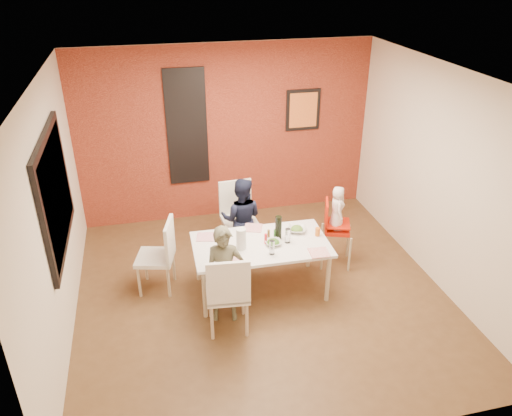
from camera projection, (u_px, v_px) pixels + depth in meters
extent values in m
plane|color=brown|center=(261.00, 292.00, 6.29)|extent=(4.50, 4.50, 0.00)
cube|color=silver|center=(263.00, 77.00, 5.05)|extent=(4.50, 4.50, 0.02)
cube|color=#EFE2C6|center=(227.00, 134.00, 7.61)|extent=(4.50, 0.02, 2.70)
cube|color=#EFE2C6|center=(335.00, 325.00, 3.73)|extent=(4.50, 0.02, 2.70)
cube|color=#EFE2C6|center=(53.00, 218.00, 5.21)|extent=(0.02, 4.50, 2.70)
cube|color=#EFE2C6|center=(439.00, 178.00, 6.13)|extent=(0.02, 4.50, 2.70)
cube|color=maroon|center=(227.00, 134.00, 7.60)|extent=(4.50, 0.02, 2.70)
cube|color=black|center=(55.00, 193.00, 5.29)|extent=(0.05, 1.70, 1.30)
cube|color=black|center=(57.00, 193.00, 5.30)|extent=(0.02, 1.55, 1.15)
cube|color=silver|center=(187.00, 128.00, 7.39)|extent=(0.55, 0.03, 1.70)
cube|color=black|center=(187.00, 128.00, 7.39)|extent=(0.60, 0.03, 1.76)
cube|color=black|center=(303.00, 110.00, 7.69)|extent=(0.54, 0.03, 0.64)
cube|color=orange|center=(303.00, 110.00, 7.67)|extent=(0.44, 0.01, 0.54)
cube|color=white|center=(261.00, 245.00, 6.05)|extent=(1.66, 0.95, 0.04)
cylinder|color=#BDAB8D|center=(205.00, 294.00, 5.73)|extent=(0.05, 0.05, 0.65)
cylinder|color=#BDAB8D|center=(198.00, 258.00, 6.40)|extent=(0.05, 0.05, 0.65)
cylinder|color=#BDAB8D|center=(328.00, 278.00, 6.01)|extent=(0.05, 0.05, 0.65)
cylinder|color=#BDAB8D|center=(309.00, 246.00, 6.67)|extent=(0.05, 0.05, 0.65)
cube|color=white|center=(227.00, 292.00, 5.51)|extent=(0.51, 0.51, 0.05)
cube|color=white|center=(228.00, 284.00, 5.20)|extent=(0.47, 0.09, 0.53)
cylinder|color=#C5AD92|center=(243.00, 298.00, 5.82)|extent=(0.04, 0.04, 0.46)
cylinder|color=#C5AD92|center=(247.00, 319.00, 5.48)|extent=(0.04, 0.04, 0.46)
cylinder|color=#C5AD92|center=(210.00, 301.00, 5.77)|extent=(0.04, 0.04, 0.46)
cylinder|color=#C5AD92|center=(212.00, 322.00, 5.44)|extent=(0.04, 0.04, 0.46)
cube|color=white|center=(239.00, 221.00, 6.97)|extent=(0.49, 0.49, 0.05)
cube|color=white|center=(235.00, 198.00, 7.03)|extent=(0.47, 0.07, 0.53)
cylinder|color=beige|center=(230.00, 245.00, 6.87)|extent=(0.04, 0.04, 0.46)
cylinder|color=beige|center=(223.00, 232.00, 7.19)|extent=(0.04, 0.04, 0.46)
cylinder|color=beige|center=(256.00, 241.00, 6.97)|extent=(0.04, 0.04, 0.46)
cylinder|color=beige|center=(249.00, 228.00, 7.29)|extent=(0.04, 0.04, 0.46)
cube|color=white|center=(155.00, 258.00, 6.17)|extent=(0.54, 0.54, 0.05)
cube|color=white|center=(170.00, 240.00, 6.05)|extent=(0.15, 0.44, 0.51)
cylinder|color=#C0AE8E|center=(146.00, 265.00, 6.45)|extent=(0.04, 0.04, 0.44)
cylinder|color=#C0AE8E|center=(174.00, 265.00, 6.44)|extent=(0.04, 0.04, 0.44)
cylinder|color=#C0AE8E|center=(139.00, 282.00, 6.12)|extent=(0.04, 0.04, 0.44)
cylinder|color=#C0AE8E|center=(169.00, 282.00, 6.12)|extent=(0.04, 0.04, 0.44)
cube|color=red|center=(337.00, 229.00, 6.65)|extent=(0.41, 0.41, 0.05)
cube|color=red|center=(326.00, 215.00, 6.57)|extent=(0.13, 0.32, 0.38)
cube|color=red|center=(337.00, 223.00, 6.61)|extent=(0.41, 0.41, 0.02)
cylinder|color=#B9AB8A|center=(350.00, 255.00, 6.60)|extent=(0.03, 0.03, 0.50)
cylinder|color=#B9AB8A|center=(322.00, 253.00, 6.64)|extent=(0.03, 0.03, 0.50)
cylinder|color=#B9AB8A|center=(348.00, 241.00, 6.93)|extent=(0.03, 0.03, 0.50)
cylinder|color=#B9AB8A|center=(322.00, 239.00, 6.96)|extent=(0.03, 0.03, 0.50)
imported|color=brown|center=(225.00, 275.00, 5.60)|extent=(0.48, 0.36, 1.20)
imported|color=black|center=(242.00, 219.00, 6.78)|extent=(0.69, 0.61, 1.19)
imported|color=silver|center=(337.00, 208.00, 6.50)|extent=(0.24, 0.32, 0.60)
cube|color=white|center=(232.00, 260.00, 5.70)|extent=(0.21, 0.21, 0.01)
cube|color=white|center=(253.00, 228.00, 6.36)|extent=(0.28, 0.28, 0.01)
cube|color=white|center=(319.00, 253.00, 5.84)|extent=(0.24, 0.24, 0.01)
cube|color=white|center=(206.00, 237.00, 6.16)|extent=(0.26, 0.26, 0.01)
imported|color=white|center=(273.00, 243.00, 6.00)|extent=(0.20, 0.20, 0.05)
imported|color=silver|center=(297.00, 229.00, 6.28)|extent=(0.30, 0.30, 0.06)
cylinder|color=black|center=(278.00, 228.00, 6.06)|extent=(0.08, 0.08, 0.31)
cylinder|color=silver|center=(272.00, 247.00, 5.79)|extent=(0.06, 0.06, 0.18)
cylinder|color=white|center=(288.00, 236.00, 6.01)|extent=(0.07, 0.07, 0.19)
cylinder|color=silver|center=(241.00, 239.00, 5.88)|extent=(0.12, 0.12, 0.26)
cylinder|color=red|center=(266.00, 239.00, 6.01)|extent=(0.03, 0.03, 0.13)
cylinder|color=#2B6D24|center=(275.00, 234.00, 6.10)|extent=(0.03, 0.03, 0.13)
cylinder|color=brown|center=(269.00, 235.00, 6.10)|extent=(0.03, 0.03, 0.13)
cylinder|color=orange|center=(318.00, 232.00, 6.18)|extent=(0.06, 0.06, 0.11)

